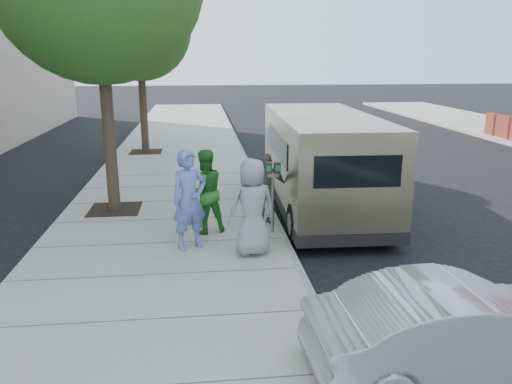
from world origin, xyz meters
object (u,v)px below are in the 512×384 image
(sedan, at_px, (462,331))
(person_green_shirt, at_px, (205,191))
(tree_far, at_px, (140,23))
(person_striped_polo, at_px, (267,189))
(van, at_px, (321,161))
(person_officer, at_px, (189,200))
(parking_meter, at_px, (273,182))
(person_gray_shirt, at_px, (252,207))

(sedan, bearing_deg, person_green_shirt, 27.54)
(tree_far, height_order, person_striped_polo, tree_far)
(tree_far, xyz_separation_m, sedan, (5.01, -14.51, -4.29))
(van, relative_size, person_officer, 3.42)
(tree_far, height_order, sedan, tree_far)
(parking_meter, height_order, person_green_shirt, person_green_shirt)
(person_officer, relative_size, person_striped_polo, 1.21)
(person_green_shirt, xyz_separation_m, person_gray_shirt, (0.84, -1.31, 0.03))
(tree_far, xyz_separation_m, person_gray_shirt, (2.95, -10.77, -3.83))
(person_green_shirt, distance_m, person_striped_polo, 1.41)
(sedan, bearing_deg, person_striped_polo, 13.57)
(parking_meter, relative_size, person_gray_shirt, 0.83)
(person_officer, height_order, person_striped_polo, person_officer)
(person_gray_shirt, relative_size, person_striped_polo, 1.15)
(van, xyz_separation_m, person_striped_polo, (-1.51, -1.29, -0.33))
(person_gray_shirt, height_order, person_striped_polo, person_gray_shirt)
(person_officer, bearing_deg, parking_meter, -2.68)
(person_striped_polo, bearing_deg, person_officer, 21.58)
(parking_meter, relative_size, person_officer, 0.79)
(van, bearing_deg, tree_far, 124.21)
(van, bearing_deg, person_gray_shirt, -122.34)
(parking_meter, relative_size, sedan, 0.41)
(van, distance_m, person_striped_polo, 2.01)
(tree_far, xyz_separation_m, person_green_shirt, (2.10, -9.46, -3.86))
(sedan, xyz_separation_m, person_green_shirt, (-2.91, 5.05, 0.43))
(sedan, bearing_deg, parking_meter, 14.98)
(sedan, xyz_separation_m, person_striped_polo, (-1.56, 5.44, 0.34))
(tree_far, bearing_deg, van, -57.47)
(person_striped_polo, bearing_deg, person_gray_shirt, 57.56)
(parking_meter, bearing_deg, van, 49.95)
(van, relative_size, sedan, 1.79)
(person_green_shirt, relative_size, person_gray_shirt, 0.97)
(parking_meter, height_order, person_gray_shirt, person_gray_shirt)
(van, xyz_separation_m, person_green_shirt, (-2.86, -1.68, -0.24))
(person_officer, bearing_deg, person_gray_shirt, -45.85)
(parking_meter, bearing_deg, person_officer, -159.63)
(person_officer, distance_m, person_green_shirt, 0.92)
(parking_meter, relative_size, van, 0.23)
(person_striped_polo, bearing_deg, tree_far, -84.89)
(sedan, distance_m, person_officer, 5.29)
(sedan, distance_m, person_gray_shirt, 4.30)
(sedan, bearing_deg, van, -1.98)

